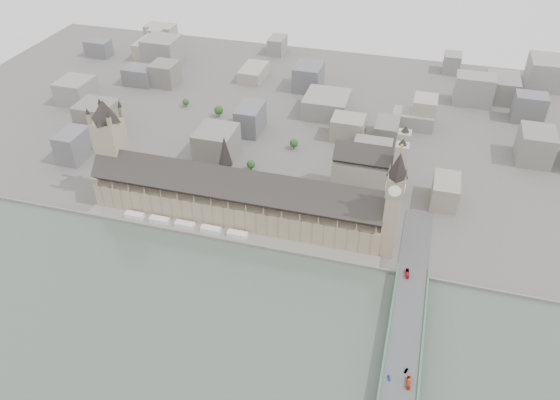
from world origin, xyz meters
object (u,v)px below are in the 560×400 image
(elizabeth_tower, at_px, (394,198))
(red_bus_south, at_px, (408,382))
(westminster_abbey, at_px, (371,170))
(palace_of_westminster, at_px, (236,198))
(westminster_bridge, at_px, (404,342))
(red_bus_north, at_px, (407,273))
(car_silver, at_px, (406,371))
(victoria_tower, at_px, (111,144))
(car_blue, at_px, (389,378))

(elizabeth_tower, xyz_separation_m, red_bus_south, (29.37, -132.75, -46.49))
(westminster_abbey, bearing_deg, elizabeth_tower, -72.71)
(palace_of_westminster, relative_size, westminster_bridge, 0.82)
(palace_of_westminster, height_order, westminster_abbey, westminster_abbey)
(red_bus_north, bearing_deg, car_silver, -91.17)
(westminster_abbey, bearing_deg, victoria_tower, -163.50)
(red_bus_south, bearing_deg, elizabeth_tower, 100.08)
(red_bus_north, bearing_deg, palace_of_westminster, 158.50)
(elizabeth_tower, bearing_deg, car_blue, -82.66)
(palace_of_westminster, xyz_separation_m, car_blue, (155.02, -143.77, -11.77))
(westminster_abbey, height_order, car_blue, westminster_abbey)
(westminster_abbey, distance_m, red_bus_north, 129.05)
(westminster_bridge, distance_m, car_silver, 28.79)
(car_silver, bearing_deg, red_bus_north, 114.32)
(elizabeth_tower, relative_size, red_bus_south, 11.11)
(westminster_bridge, bearing_deg, westminster_abbey, 105.64)
(palace_of_westminster, xyz_separation_m, victoria_tower, (-122.00, 6.30, 32.50))
(westminster_bridge, bearing_deg, red_bus_south, -81.80)
(palace_of_westminster, bearing_deg, car_blue, -42.84)
(red_bus_south, bearing_deg, victoria_tower, 150.08)
(palace_of_westminster, xyz_separation_m, red_bus_south, (167.37, -144.45, -11.11))
(red_bus_south, relative_size, car_silver, 2.44)
(palace_of_westminster, bearing_deg, red_bus_south, -40.80)
(victoria_tower, distance_m, red_bus_south, 329.18)
(red_bus_north, relative_size, red_bus_south, 1.06)
(westminster_bridge, relative_size, red_bus_south, 33.60)
(westminster_abbey, bearing_deg, westminster_bridge, -74.36)
(westminster_abbey, distance_m, red_bus_south, 227.28)
(car_blue, bearing_deg, westminster_bridge, 64.39)
(victoria_tower, relative_size, westminster_abbey, 1.47)
(westminster_abbey, distance_m, car_silver, 217.86)
(westminster_bridge, xyz_separation_m, westminster_abbey, (-51.08, 182.50, 19.96))
(palace_of_westminster, height_order, victoria_tower, victoria_tower)
(elizabeth_tower, distance_m, car_silver, 134.99)
(elizabeth_tower, bearing_deg, palace_of_westminster, 175.15)
(westminster_abbey, xyz_separation_m, car_blue, (44.10, -219.07, -14.15))
(elizabeth_tower, height_order, victoria_tower, elizabeth_tower)
(westminster_bridge, bearing_deg, palace_of_westminster, 146.51)
(red_bus_south, bearing_deg, car_silver, 101.01)
(westminster_abbey, xyz_separation_m, car_silver, (54.25, -210.52, -14.18))
(westminster_bridge, relative_size, car_silver, 81.82)
(victoria_tower, relative_size, car_blue, 25.03)
(victoria_tower, bearing_deg, car_blue, -28.45)
(victoria_tower, bearing_deg, car_silver, -26.24)
(elizabeth_tower, height_order, westminster_bridge, elizabeth_tower)
(victoria_tower, xyz_separation_m, red_bus_south, (289.37, -150.75, -43.61))
(westminster_abbey, bearing_deg, palace_of_westminster, -145.83)
(victoria_tower, bearing_deg, palace_of_westminster, -2.96)
(westminster_abbey, relative_size, red_bus_north, 6.64)
(elizabeth_tower, distance_m, red_bus_south, 143.68)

